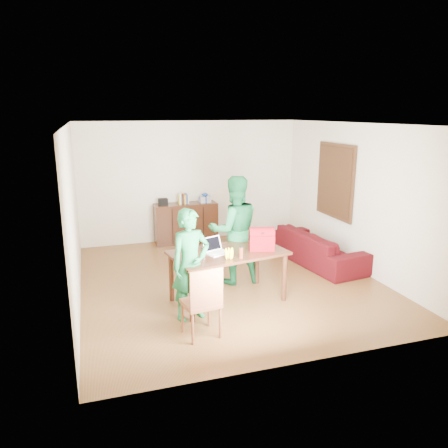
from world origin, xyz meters
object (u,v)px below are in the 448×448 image
object	(u,v)px
sofa	(317,247)
bottle	(241,252)
chair	(201,316)
person_near	(191,265)
person_far	(234,230)
table	(228,258)
laptop	(218,251)
red_bag	(262,241)

from	to	relation	value
sofa	bottle	bearing A→B (deg)	117.69
chair	person_near	size ratio (longest dim) A/B	0.61
person_near	sofa	xyz separation A→B (m)	(2.91, 1.57, -0.49)
chair	person_far	bearing A→B (deg)	50.46
table	laptop	bearing A→B (deg)	-174.02
person_near	person_far	bearing A→B (deg)	33.48
table	sofa	xyz separation A→B (m)	(2.23, 1.17, -0.39)
red_bag	bottle	bearing A→B (deg)	-131.13
person_near	sofa	bearing A→B (deg)	14.17
laptop	bottle	world-z (taller)	laptop
person_far	laptop	distance (m)	0.95
chair	table	bearing A→B (deg)	46.61
person_far	red_bag	xyz separation A→B (m)	(0.17, -0.80, 0.02)
table	sofa	size ratio (longest dim) A/B	0.87
person_far	bottle	distance (m)	1.12
chair	sofa	size ratio (longest dim) A/B	0.46
sofa	chair	bearing A→B (deg)	118.51
table	chair	bearing A→B (deg)	-135.10
bottle	red_bag	world-z (taller)	red_bag
bottle	sofa	size ratio (longest dim) A/B	0.09
person_far	laptop	bearing A→B (deg)	57.67
chair	red_bag	bearing A→B (deg)	28.42
table	person_near	size ratio (longest dim) A/B	1.16
bottle	sofa	distance (m)	2.69
table	person_far	world-z (taller)	person_far
laptop	red_bag	bearing A→B (deg)	-22.80
laptop	sofa	bearing A→B (deg)	5.25
person_far	bottle	bearing A→B (deg)	77.76
laptop	person_far	bearing A→B (deg)	34.43
bottle	red_bag	distance (m)	0.53
sofa	red_bag	bearing A→B (deg)	118.22
person_far	laptop	xyz separation A→B (m)	(-0.53, -0.79, -0.08)
bottle	red_bag	size ratio (longest dim) A/B	0.48
chair	sofa	xyz separation A→B (m)	(2.90, 2.13, 0.03)
person_far	sofa	distance (m)	2.01
laptop	bottle	bearing A→B (deg)	-70.85
laptop	red_bag	xyz separation A→B (m)	(0.70, -0.01, 0.10)
chair	bottle	distance (m)	1.15
laptop	sofa	world-z (taller)	laptop
chair	person_far	world-z (taller)	person_far
laptop	sofa	xyz separation A→B (m)	(2.40, 1.22, -0.54)
chair	laptop	xyz separation A→B (m)	(0.50, 0.91, 0.57)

